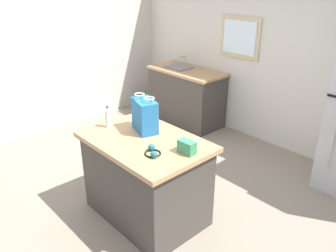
# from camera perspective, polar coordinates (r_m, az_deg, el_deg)

# --- Properties ---
(ground) EXTENTS (6.45, 6.45, 0.00)m
(ground) POSITION_cam_1_polar(r_m,az_deg,el_deg) (3.87, -3.27, -12.99)
(ground) COLOR gray
(back_wall) EXTENTS (5.38, 0.13, 2.59)m
(back_wall) POSITION_cam_1_polar(r_m,az_deg,el_deg) (5.02, 17.86, 11.10)
(back_wall) COLOR silver
(back_wall) RESTS_ON ground
(left_wall) EXTENTS (0.10, 4.71, 2.59)m
(left_wall) POSITION_cam_1_polar(r_m,az_deg,el_deg) (5.55, -21.96, 11.64)
(left_wall) COLOR silver
(left_wall) RESTS_ON ground
(kitchen_island) EXTENTS (1.23, 0.85, 0.88)m
(kitchen_island) POSITION_cam_1_polar(r_m,az_deg,el_deg) (3.49, -3.67, -8.64)
(kitchen_island) COLOR #423D38
(kitchen_island) RESTS_ON ground
(sink_counter) EXTENTS (1.29, 0.63, 1.09)m
(sink_counter) POSITION_cam_1_polar(r_m,az_deg,el_deg) (5.76, 3.01, 5.13)
(sink_counter) COLOR #423D38
(sink_counter) RESTS_ON ground
(shopping_bag) EXTENTS (0.34, 0.26, 0.37)m
(shopping_bag) POSITION_cam_1_polar(r_m,az_deg,el_deg) (3.39, -3.88, 1.76)
(shopping_bag) COLOR #236BAD
(shopping_bag) RESTS_ON kitchen_island
(small_box) EXTENTS (0.16, 0.10, 0.12)m
(small_box) POSITION_cam_1_polar(r_m,az_deg,el_deg) (3.01, 3.12, -3.51)
(small_box) COLOR #388E66
(small_box) RESTS_ON kitchen_island
(bottle) EXTENTS (0.06, 0.06, 0.23)m
(bottle) POSITION_cam_1_polar(r_m,az_deg,el_deg) (3.55, -9.97, 1.40)
(bottle) COLOR white
(bottle) RESTS_ON kitchen_island
(ear_defenders) EXTENTS (0.21, 0.21, 0.06)m
(ear_defenders) POSITION_cam_1_polar(r_m,az_deg,el_deg) (3.01, -2.56, -4.31)
(ear_defenders) COLOR black
(ear_defenders) RESTS_ON kitchen_island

